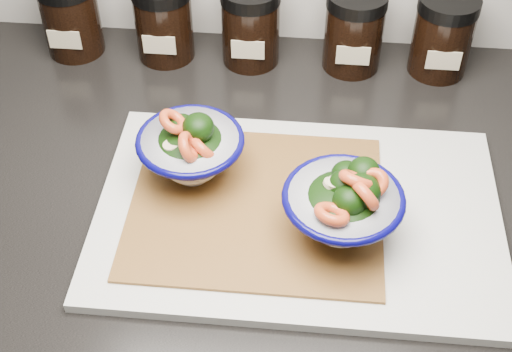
# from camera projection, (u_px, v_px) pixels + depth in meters

# --- Properties ---
(countertop) EXTENTS (3.50, 0.60, 0.04)m
(countertop) POSITION_uv_depth(u_px,v_px,m) (272.00, 192.00, 0.86)
(countertop) COLOR black
(countertop) RESTS_ON cabinet
(cutting_board) EXTENTS (0.45, 0.30, 0.01)m
(cutting_board) POSITION_uv_depth(u_px,v_px,m) (298.00, 213.00, 0.80)
(cutting_board) COLOR beige
(cutting_board) RESTS_ON countertop
(bamboo_mat) EXTENTS (0.28, 0.24, 0.00)m
(bamboo_mat) POSITION_uv_depth(u_px,v_px,m) (256.00, 205.00, 0.80)
(bamboo_mat) COLOR #99622E
(bamboo_mat) RESTS_ON cutting_board
(bowl_left) EXTENTS (0.12, 0.12, 0.09)m
(bowl_left) POSITION_uv_depth(u_px,v_px,m) (191.00, 149.00, 0.80)
(bowl_left) COLOR white
(bowl_left) RESTS_ON bamboo_mat
(bowl_right) EXTENTS (0.13, 0.13, 0.10)m
(bowl_right) POSITION_uv_depth(u_px,v_px,m) (344.00, 206.00, 0.74)
(bowl_right) COLOR white
(bowl_right) RESTS_ON bamboo_mat
(spice_jar_a) EXTENTS (0.08, 0.08, 0.11)m
(spice_jar_a) POSITION_uv_depth(u_px,v_px,m) (70.00, 16.00, 0.99)
(spice_jar_a) COLOR black
(spice_jar_a) RESTS_ON countertop
(spice_jar_b) EXTENTS (0.08, 0.08, 0.11)m
(spice_jar_b) POSITION_uv_depth(u_px,v_px,m) (164.00, 20.00, 0.98)
(spice_jar_b) COLOR black
(spice_jar_b) RESTS_ON countertop
(spice_jar_c) EXTENTS (0.08, 0.08, 0.11)m
(spice_jar_c) POSITION_uv_depth(u_px,v_px,m) (251.00, 25.00, 0.98)
(spice_jar_c) COLOR black
(spice_jar_c) RESTS_ON countertop
(spice_jar_d) EXTENTS (0.08, 0.08, 0.11)m
(spice_jar_d) POSITION_uv_depth(u_px,v_px,m) (354.00, 30.00, 0.97)
(spice_jar_d) COLOR black
(spice_jar_d) RESTS_ON countertop
(spice_jar_e) EXTENTS (0.08, 0.08, 0.11)m
(spice_jar_e) POSITION_uv_depth(u_px,v_px,m) (443.00, 35.00, 0.96)
(spice_jar_e) COLOR black
(spice_jar_e) RESTS_ON countertop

